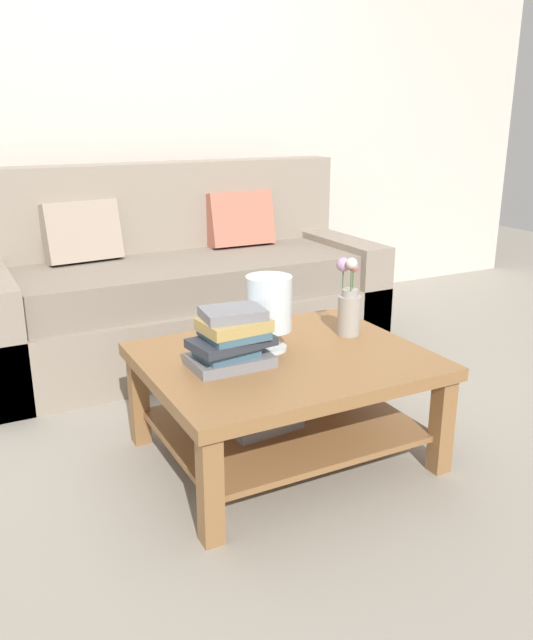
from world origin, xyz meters
TOP-DOWN VIEW (x-y plane):
  - ground_plane at (0.00, 0.00)m, footprint 10.00×10.00m
  - back_wall at (0.00, 1.65)m, footprint 6.40×0.12m
  - couch at (-0.02, 0.90)m, footprint 2.22×0.90m
  - coffee_table at (-0.10, -0.44)m, footprint 1.07×0.87m
  - book_stack_main at (-0.32, -0.45)m, footprint 0.32×0.22m
  - glass_hurricane_vase at (-0.12, -0.36)m, footprint 0.18×0.18m
  - flower_pitcher at (0.26, -0.35)m, footprint 0.10×0.10m

SIDE VIEW (x-z plane):
  - ground_plane at x=0.00m, z-range 0.00..0.00m
  - coffee_table at x=-0.10m, z-range 0.10..0.54m
  - couch at x=-0.02m, z-range -0.17..0.89m
  - book_stack_main at x=-0.32m, z-range 0.43..0.65m
  - flower_pitcher at x=0.26m, z-range 0.40..0.74m
  - glass_hurricane_vase at x=-0.12m, z-range 0.47..0.77m
  - back_wall at x=0.00m, z-range 0.00..2.70m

